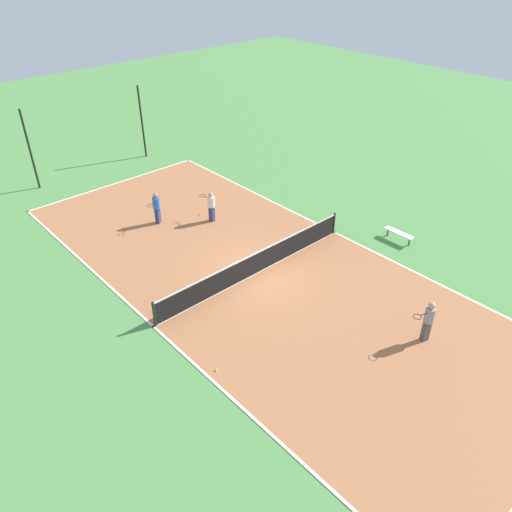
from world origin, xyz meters
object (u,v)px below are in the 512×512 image
(bench, at_px, (399,234))
(fence_post_back_right, at_px, (142,122))
(player_baseline_gray, at_px, (429,319))
(tennis_ball_right_alley, at_px, (216,370))
(tennis_net, at_px, (256,262))
(player_near_blue, at_px, (157,206))
(tennis_ball_far_baseline, at_px, (200,214))
(fence_post_back_left, at_px, (30,150))
(player_far_white, at_px, (211,205))

(bench, distance_m, fence_post_back_right, 17.56)
(player_baseline_gray, distance_m, tennis_ball_right_alley, 7.61)
(player_baseline_gray, distance_m, fence_post_back_right, 21.89)
(player_baseline_gray, xyz_separation_m, fence_post_back_right, (1.82, 21.78, 1.26))
(tennis_net, bearing_deg, player_near_blue, 96.21)
(tennis_ball_far_baseline, distance_m, fence_post_back_right, 9.36)
(tennis_ball_right_alley, height_order, fence_post_back_left, fence_post_back_left)
(bench, xyz_separation_m, player_baseline_gray, (-5.12, -4.63, 0.62))
(bench, bearing_deg, player_baseline_gray, 132.12)
(tennis_net, xyz_separation_m, player_near_blue, (-0.71, 6.56, 0.39))
(player_far_white, distance_m, fence_post_back_left, 10.97)
(player_far_white, bearing_deg, fence_post_back_right, -20.04)
(player_near_blue, relative_size, tennis_ball_far_baseline, 24.20)
(bench, bearing_deg, tennis_ball_far_baseline, 33.54)
(tennis_net, relative_size, player_baseline_gray, 6.00)
(bench, distance_m, tennis_ball_right_alley, 11.67)
(fence_post_back_right, bearing_deg, fence_post_back_left, 180.00)
(player_baseline_gray, xyz_separation_m, tennis_ball_far_baseline, (-0.40, 12.96, -0.95))
(player_near_blue, distance_m, fence_post_back_right, 9.21)
(bench, bearing_deg, player_far_white, 35.97)
(fence_post_back_left, xyz_separation_m, fence_post_back_right, (7.07, 0.00, 0.00))
(tennis_ball_far_baseline, xyz_separation_m, tennis_ball_right_alley, (-6.12, -9.14, 0.00))
(player_near_blue, xyz_separation_m, fence_post_back_left, (-2.82, 8.07, 1.30))
(tennis_ball_right_alley, bearing_deg, tennis_net, 34.70)
(fence_post_back_left, bearing_deg, player_near_blue, -70.73)
(player_near_blue, relative_size, player_baseline_gray, 0.97)
(fence_post_back_left, height_order, fence_post_back_right, same)
(player_baseline_gray, bearing_deg, fence_post_back_left, -61.33)
(player_far_white, bearing_deg, tennis_ball_far_baseline, -0.34)
(fence_post_back_left, bearing_deg, fence_post_back_right, 0.00)
(tennis_ball_far_baseline, height_order, fence_post_back_left, fence_post_back_left)
(tennis_net, distance_m, player_far_white, 5.15)
(tennis_net, distance_m, fence_post_back_right, 15.14)
(tennis_net, bearing_deg, player_baseline_gray, -76.52)
(tennis_net, bearing_deg, fence_post_back_left, 103.58)
(tennis_ball_far_baseline, relative_size, fence_post_back_right, 0.01)
(bench, relative_size, tennis_ball_right_alley, 22.06)
(tennis_ball_right_alley, relative_size, fence_post_back_left, 0.01)
(tennis_net, bearing_deg, bench, -20.21)
(tennis_ball_far_baseline, bearing_deg, player_far_white, -82.55)
(tennis_net, height_order, tennis_ball_far_baseline, tennis_net)
(player_baseline_gray, height_order, fence_post_back_left, fence_post_back_left)
(player_baseline_gray, bearing_deg, tennis_ball_far_baseline, -73.11)
(bench, xyz_separation_m, player_far_white, (-5.41, 7.45, 0.54))
(tennis_net, bearing_deg, fence_post_back_right, 76.42)
(tennis_ball_far_baseline, height_order, fence_post_back_right, fence_post_back_right)
(tennis_ball_right_alley, bearing_deg, player_near_blue, 67.53)
(player_far_white, distance_m, player_baseline_gray, 12.09)
(fence_post_back_left, bearing_deg, tennis_net, -76.42)
(player_baseline_gray, distance_m, tennis_ball_far_baseline, 13.00)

